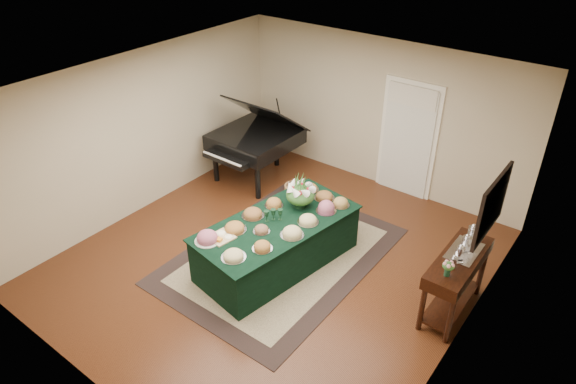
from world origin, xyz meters
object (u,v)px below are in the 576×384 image
Objects in this scene: buffet_table at (277,243)px; floral_centerpiece at (300,192)px; mahogany_sideboard at (457,270)px; grand_piano at (255,139)px.

floral_centerpiece is (0.03, 0.52, 0.63)m from buffet_table.
floral_centerpiece is at bearing -178.00° from mahogany_sideboard.
mahogany_sideboard is (2.40, 0.08, -0.31)m from floral_centerpiece.
buffet_table is 1.55× the size of grand_piano.
mahogany_sideboard is (4.34, -1.19, -0.13)m from grand_piano.
floral_centerpiece is 0.34× the size of mahogany_sideboard.
floral_centerpiece reaches higher than mahogany_sideboard.
buffet_table is 2.52m from mahogany_sideboard.
grand_piano is 4.50m from mahogany_sideboard.
grand_piano reaches higher than mahogany_sideboard.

